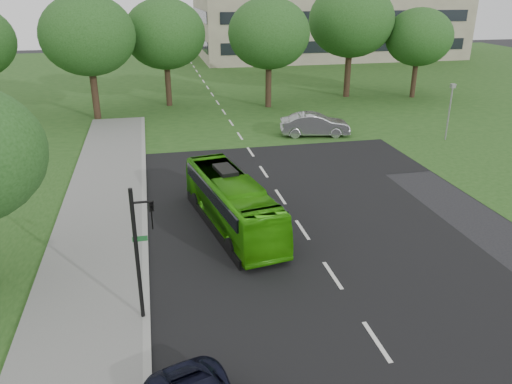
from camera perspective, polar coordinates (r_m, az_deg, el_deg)
The scene contains 11 objects.
ground at distance 21.47m, azimuth 6.89°, elevation -6.70°, with size 160.00×160.00×0.00m, color black.
street_surfaces at distance 42.16m, azimuth -3.54°, elevation 8.13°, with size 120.00×120.00×0.15m.
tree_park_a at distance 43.91m, azimuth -18.67°, elevation 16.61°, with size 7.54×7.54×10.02m.
tree_park_b at distance 47.59m, azimuth -10.38°, elevation 17.32°, with size 7.31×7.31×9.58m.
tree_park_c at distance 46.27m, azimuth 1.48°, elevation 17.64°, with size 7.28×7.28×9.66m.
tree_park_d at distance 51.77m, azimuth 10.83°, elevation 18.69°, with size 8.24×8.24×10.89m.
tree_park_e at distance 53.14m, azimuth 18.13°, elevation 16.47°, with size 6.47×6.47×8.62m.
bus at distance 22.94m, azimuth -2.76°, elevation -1.18°, with size 2.04×8.72×2.43m, color #329B0C.
sedan at distance 37.89m, azimuth 6.73°, elevation 7.66°, with size 1.79×5.13×1.69m, color #9C9CA1.
traffic_light at distance 16.27m, azimuth -13.03°, elevation -6.00°, with size 0.77×0.23×4.77m.
camera_pole at distance 38.72m, azimuth 21.32°, elevation 9.33°, with size 0.36×0.32×4.07m.
Camera 1 is at (-6.40, -17.67, 10.38)m, focal length 35.00 mm.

